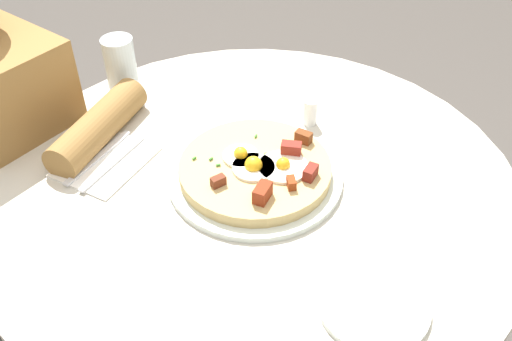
{
  "coord_description": "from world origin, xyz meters",
  "views": [
    {
      "loc": [
        0.47,
        -0.62,
        1.44
      ],
      "look_at": [
        0.0,
        0.0,
        0.77
      ],
      "focal_mm": 39.61,
      "sensor_mm": 36.0,
      "label": 1
    }
  ],
  "objects_px": {
    "salt_shaker": "(310,112)",
    "water_glass": "(121,66)",
    "dining_table": "(255,244)",
    "fork": "(113,163)",
    "breakfast_pizza": "(258,169)",
    "knife": "(98,157)",
    "person_seated": "(22,194)",
    "pizza_plate": "(257,177)",
    "bread_plate": "(373,305)"
  },
  "relations": [
    {
      "from": "breakfast_pizza",
      "to": "water_glass",
      "type": "height_order",
      "value": "water_glass"
    },
    {
      "from": "dining_table",
      "to": "person_seated",
      "type": "xyz_separation_m",
      "value": [
        -0.58,
        -0.16,
        -0.07
      ]
    },
    {
      "from": "salt_shaker",
      "to": "fork",
      "type": "bearing_deg",
      "value": -123.65
    },
    {
      "from": "person_seated",
      "to": "water_glass",
      "type": "xyz_separation_m",
      "value": [
        0.17,
        0.22,
        0.31
      ]
    },
    {
      "from": "salt_shaker",
      "to": "dining_table",
      "type": "bearing_deg",
      "value": -86.46
    },
    {
      "from": "dining_table",
      "to": "breakfast_pizza",
      "type": "xyz_separation_m",
      "value": [
        0.01,
        0.0,
        0.21
      ]
    },
    {
      "from": "salt_shaker",
      "to": "water_glass",
      "type": "bearing_deg",
      "value": -160.34
    },
    {
      "from": "dining_table",
      "to": "breakfast_pizza",
      "type": "height_order",
      "value": "breakfast_pizza"
    },
    {
      "from": "water_glass",
      "to": "salt_shaker",
      "type": "height_order",
      "value": "water_glass"
    },
    {
      "from": "bread_plate",
      "to": "dining_table",
      "type": "bearing_deg",
      "value": 158.27
    },
    {
      "from": "pizza_plate",
      "to": "breakfast_pizza",
      "type": "xyz_separation_m",
      "value": [
        0.0,
        0.0,
        0.02
      ]
    },
    {
      "from": "bread_plate",
      "to": "knife",
      "type": "height_order",
      "value": "bread_plate"
    },
    {
      "from": "bread_plate",
      "to": "salt_shaker",
      "type": "height_order",
      "value": "salt_shaker"
    },
    {
      "from": "fork",
      "to": "salt_shaker",
      "type": "relative_size",
      "value": 3.26
    },
    {
      "from": "salt_shaker",
      "to": "bread_plate",
      "type": "bearing_deg",
      "value": -45.61
    },
    {
      "from": "person_seated",
      "to": "breakfast_pizza",
      "type": "xyz_separation_m",
      "value": [
        0.59,
        0.16,
        0.27
      ]
    },
    {
      "from": "dining_table",
      "to": "fork",
      "type": "relative_size",
      "value": 5.4
    },
    {
      "from": "person_seated",
      "to": "bread_plate",
      "type": "height_order",
      "value": "person_seated"
    },
    {
      "from": "person_seated",
      "to": "pizza_plate",
      "type": "height_order",
      "value": "person_seated"
    },
    {
      "from": "person_seated",
      "to": "knife",
      "type": "xyz_separation_m",
      "value": [
        0.31,
        0.03,
        0.25
      ]
    },
    {
      "from": "pizza_plate",
      "to": "knife",
      "type": "height_order",
      "value": "pizza_plate"
    },
    {
      "from": "bread_plate",
      "to": "salt_shaker",
      "type": "bearing_deg",
      "value": 134.39
    },
    {
      "from": "bread_plate",
      "to": "water_glass",
      "type": "bearing_deg",
      "value": 165.55
    },
    {
      "from": "bread_plate",
      "to": "fork",
      "type": "xyz_separation_m",
      "value": [
        -0.54,
        -0.01,
        0.0
      ]
    },
    {
      "from": "water_glass",
      "to": "fork",
      "type": "bearing_deg",
      "value": -47.94
    },
    {
      "from": "pizza_plate",
      "to": "knife",
      "type": "bearing_deg",
      "value": -153.65
    },
    {
      "from": "person_seated",
      "to": "pizza_plate",
      "type": "bearing_deg",
      "value": 15.43
    },
    {
      "from": "pizza_plate",
      "to": "fork",
      "type": "bearing_deg",
      "value": -151.34
    },
    {
      "from": "fork",
      "to": "breakfast_pizza",
      "type": "bearing_deg",
      "value": -69.94
    },
    {
      "from": "person_seated",
      "to": "breakfast_pizza",
      "type": "height_order",
      "value": "person_seated"
    },
    {
      "from": "person_seated",
      "to": "breakfast_pizza",
      "type": "bearing_deg",
      "value": 15.43
    },
    {
      "from": "dining_table",
      "to": "fork",
      "type": "distance_m",
      "value": 0.33
    },
    {
      "from": "water_glass",
      "to": "salt_shaker",
      "type": "xyz_separation_m",
      "value": [
        0.4,
        0.14,
        -0.04
      ]
    },
    {
      "from": "person_seated",
      "to": "salt_shaker",
      "type": "bearing_deg",
      "value": 32.66
    },
    {
      "from": "knife",
      "to": "water_glass",
      "type": "height_order",
      "value": "water_glass"
    },
    {
      "from": "knife",
      "to": "salt_shaker",
      "type": "bearing_deg",
      "value": -45.69
    },
    {
      "from": "dining_table",
      "to": "knife",
      "type": "relative_size",
      "value": 5.4
    },
    {
      "from": "fork",
      "to": "knife",
      "type": "bearing_deg",
      "value": 90.0
    },
    {
      "from": "pizza_plate",
      "to": "breakfast_pizza",
      "type": "relative_size",
      "value": 1.16
    },
    {
      "from": "water_glass",
      "to": "salt_shaker",
      "type": "relative_size",
      "value": 2.29
    },
    {
      "from": "dining_table",
      "to": "salt_shaker",
      "type": "xyz_separation_m",
      "value": [
        -0.01,
        0.2,
        0.21
      ]
    },
    {
      "from": "dining_table",
      "to": "water_glass",
      "type": "height_order",
      "value": "water_glass"
    },
    {
      "from": "pizza_plate",
      "to": "bread_plate",
      "type": "distance_m",
      "value": 0.33
    },
    {
      "from": "dining_table",
      "to": "knife",
      "type": "bearing_deg",
      "value": -153.37
    },
    {
      "from": "breakfast_pizza",
      "to": "knife",
      "type": "distance_m",
      "value": 0.31
    },
    {
      "from": "dining_table",
      "to": "water_glass",
      "type": "relative_size",
      "value": 7.68
    },
    {
      "from": "breakfast_pizza",
      "to": "water_glass",
      "type": "relative_size",
      "value": 2.19
    },
    {
      "from": "bread_plate",
      "to": "fork",
      "type": "height_order",
      "value": "bread_plate"
    },
    {
      "from": "person_seated",
      "to": "knife",
      "type": "distance_m",
      "value": 0.4
    },
    {
      "from": "pizza_plate",
      "to": "salt_shaker",
      "type": "distance_m",
      "value": 0.21
    }
  ]
}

